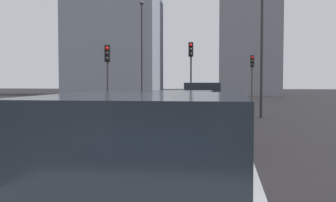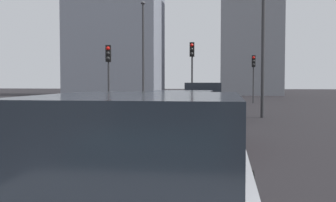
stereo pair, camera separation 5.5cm
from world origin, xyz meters
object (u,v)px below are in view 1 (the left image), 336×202
object	(u,v)px
car_black_left_lead	(203,102)
traffic_light_near_left	(107,64)
traffic_light_near_right	(252,69)
street_lamp_kerbside	(262,35)
car_white_left_third	(148,189)
traffic_light_far_left	(191,61)
car_maroon_left_second	(181,119)
street_lamp_far	(142,44)

from	to	relation	value
car_black_left_lead	traffic_light_near_left	xyz separation A→B (m)	(3.37, 5.30, 1.85)
traffic_light_near_left	traffic_light_near_right	size ratio (longest dim) A/B	0.99
street_lamp_kerbside	traffic_light_near_left	bearing A→B (deg)	75.54
car_black_left_lead	traffic_light_near_left	distance (m)	6.55
car_white_left_third	traffic_light_near_left	size ratio (longest dim) A/B	1.24
traffic_light_far_left	car_maroon_left_second	bearing A→B (deg)	7.73
car_maroon_left_second	street_lamp_kerbside	xyz separation A→B (m)	(8.80, -2.95, 3.14)
traffic_light_near_left	street_lamp_kerbside	xyz separation A→B (m)	(-2.05, -7.96, 1.22)
traffic_light_near_left	traffic_light_far_left	bearing A→B (deg)	129.72
street_lamp_kerbside	traffic_light_far_left	bearing A→B (deg)	30.60
car_white_left_third	street_lamp_far	xyz separation A→B (m)	(26.94, 5.21, 3.73)
street_lamp_far	car_black_left_lead	bearing A→B (deg)	-157.46
car_black_left_lead	traffic_light_far_left	size ratio (longest dim) A/B	1.05
car_maroon_left_second	traffic_light_near_right	xyz separation A→B (m)	(21.47, -3.49, 1.96)
traffic_light_far_left	street_lamp_far	size ratio (longest dim) A/B	0.54
traffic_light_near_left	traffic_light_far_left	size ratio (longest dim) A/B	0.88
traffic_light_near_left	car_maroon_left_second	bearing A→B (deg)	19.00
car_maroon_left_second	street_lamp_far	distance (m)	20.71
traffic_light_near_left	street_lamp_kerbside	bearing A→B (deg)	69.74
car_maroon_left_second	traffic_light_far_left	distance (m)	15.33
traffic_light_near_right	traffic_light_far_left	world-z (taller)	traffic_light_far_left
traffic_light_near_right	street_lamp_far	size ratio (longest dim) A/B	0.48
car_white_left_third	traffic_light_far_left	distance (m)	22.45
car_maroon_left_second	street_lamp_kerbside	distance (m)	9.80
car_white_left_third	street_lamp_far	distance (m)	27.69
traffic_light_far_left	traffic_light_near_right	bearing A→B (deg)	150.52
car_maroon_left_second	traffic_light_near_left	xyz separation A→B (m)	(10.85, 5.01, 1.92)
car_black_left_lead	car_maroon_left_second	distance (m)	7.49
car_black_left_lead	traffic_light_near_right	xyz separation A→B (m)	(13.99, -3.21, 1.89)
traffic_light_far_left	street_lamp_far	xyz separation A→B (m)	(4.64, 4.02, 1.52)
car_white_left_third	street_lamp_kerbside	distance (m)	16.46
car_black_left_lead	car_white_left_third	bearing A→B (deg)	-179.75
traffic_light_near_right	street_lamp_kerbside	bearing A→B (deg)	1.18
traffic_light_near_left	street_lamp_far	distance (m)	9.12
car_black_left_lead	car_white_left_third	xyz separation A→B (m)	(-14.64, -0.10, -0.02)
street_lamp_kerbside	street_lamp_far	xyz separation A→B (m)	(10.98, 7.77, 0.65)
traffic_light_near_right	street_lamp_far	bearing A→B (deg)	-74.88
street_lamp_far	car_maroon_left_second	bearing A→B (deg)	-166.30
car_maroon_left_second	traffic_light_near_right	size ratio (longest dim) A/B	1.28
street_lamp_kerbside	street_lamp_far	size ratio (longest dim) A/B	0.84
car_white_left_third	traffic_light_near_right	bearing A→B (deg)	-5.51
car_black_left_lead	street_lamp_far	xyz separation A→B (m)	(12.30, 5.11, 3.72)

